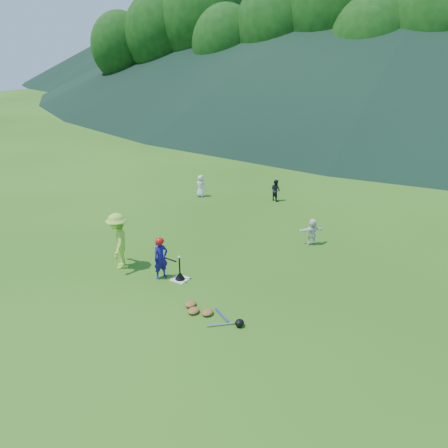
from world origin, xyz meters
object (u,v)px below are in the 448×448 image
Objects in this scene: fielder_b at (276,190)px; fielder_d at (312,232)px; adult_coach at (118,241)px; batter_child at (161,258)px; batting_tee at (180,276)px; home_plate at (180,279)px; equipment_pile at (207,313)px; fielder_a at (201,186)px.

fielder_d is at bearing 151.48° from fielder_b.
adult_coach is at bearing 101.67° from fielder_b.
fielder_b is 4.73m from fielder_d.
batting_tee is (0.54, 0.18, -0.50)m from batter_child.
equipment_pile is at bearing -33.56° from home_plate.
equipment_pile is (1.68, -1.12, 0.06)m from home_plate.
home_plate is at bearing 0.00° from batting_tee.
batter_child reaches higher than batting_tee.
equipment_pile is (-0.72, -5.50, -0.40)m from fielder_d.
home_plate is at bearing -51.63° from batter_child.
batter_child is 5.43m from fielder_d.
fielder_d is (4.47, 4.69, -0.41)m from adult_coach.
adult_coach reaches higher than fielder_b.
fielder_b is at bearing 94.63° from home_plate.
equipment_pile is at bearing 41.02° from fielder_d.
fielder_b is (-0.65, 8.00, 0.47)m from home_plate.
fielder_b is 0.54× the size of equipment_pile.
fielder_a is at bearing 45.72° from batter_child.
batting_tee is (-2.40, -4.38, -0.34)m from fielder_d.
batter_child is 0.76m from batting_tee.
adult_coach is (-1.52, -0.13, 0.25)m from batter_child.
adult_coach is at bearing 100.07° from fielder_a.
equipment_pile is at bearing 125.70° from fielder_b.
fielder_b is (3.16, 1.25, -0.02)m from fielder_a.
fielder_a is at bearing -62.43° from fielder_d.
fielder_d is at bearing -12.40° from batter_child.
batter_child is 1.55m from adult_coach.
adult_coach is 6.49m from fielder_d.
adult_coach reaches higher than batter_child.
batting_tee is (2.07, 0.31, -0.75)m from adult_coach.
equipment_pile is at bearing -92.44° from batter_child.
batting_tee is at bearing 0.00° from home_plate.
batting_tee reaches higher than home_plate.
batter_child is at bearing 55.36° from adult_coach.
batting_tee is at bearing 146.44° from equipment_pile.
fielder_a is 3.40m from fielder_b.
fielder_b is (1.42, 8.31, -0.40)m from adult_coach.
fielder_a is at bearing 119.43° from home_plate.
fielder_d is 5.01m from batting_tee.
equipment_pile is (3.75, -0.81, -0.82)m from adult_coach.
equipment_pile is at bearing 38.20° from adult_coach.
batting_tee is 0.38× the size of equipment_pile.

